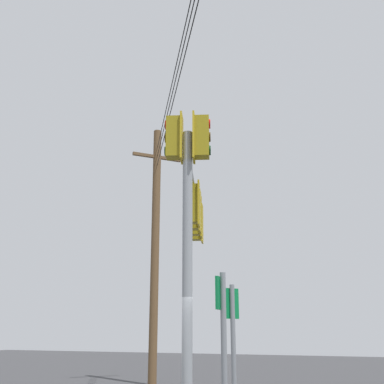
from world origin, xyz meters
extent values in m
cylinder|color=gray|center=(-0.97, -0.18, 2.95)|extent=(0.20, 0.20, 5.90)
cylinder|color=gray|center=(-0.30, -2.23, 5.24)|extent=(1.48, 4.15, 0.14)
cube|color=olive|center=(-0.68, -0.08, 5.79)|extent=(0.38, 0.38, 0.90)
cube|color=#B29319|center=(-0.85, -0.14, 5.79)|extent=(0.18, 0.43, 1.04)
cylinder|color=red|center=(-0.53, -0.03, 6.09)|extent=(0.09, 0.20, 0.20)
cylinder|color=#3C2703|center=(-0.53, -0.03, 5.79)|extent=(0.09, 0.20, 0.20)
cylinder|color=black|center=(-0.53, -0.03, 5.49)|extent=(0.09, 0.20, 0.20)
cube|color=olive|center=(-1.25, -0.27, 5.79)|extent=(0.38, 0.38, 0.90)
cube|color=#B29319|center=(-1.09, -0.22, 5.79)|extent=(0.18, 0.43, 1.04)
cylinder|color=red|center=(-1.41, -0.32, 6.09)|extent=(0.09, 0.20, 0.20)
cylinder|color=#3C2703|center=(-1.41, -0.32, 5.79)|extent=(0.09, 0.20, 0.20)
cylinder|color=black|center=(-1.41, -0.32, 5.49)|extent=(0.09, 0.20, 0.20)
cube|color=olive|center=(-0.56, -1.41, 4.69)|extent=(0.38, 0.38, 0.90)
cube|color=#B29319|center=(-0.72, -1.47, 4.69)|extent=(0.18, 0.43, 1.04)
cylinder|color=red|center=(-0.41, -1.36, 4.99)|extent=(0.09, 0.20, 0.20)
cylinder|color=#3C2703|center=(-0.41, -1.36, 4.69)|extent=(0.09, 0.20, 0.20)
cylinder|color=black|center=(-0.41, -1.36, 4.39)|extent=(0.09, 0.20, 0.20)
cube|color=olive|center=(-0.34, -2.08, 4.69)|extent=(0.37, 0.37, 0.90)
cube|color=#B29319|center=(-0.51, -2.13, 4.69)|extent=(0.17, 0.43, 1.04)
cylinder|color=red|center=(-0.19, -2.04, 4.99)|extent=(0.09, 0.20, 0.20)
cylinder|color=#3C2703|center=(-0.19, -2.04, 4.69)|extent=(0.09, 0.20, 0.20)
cylinder|color=black|center=(-0.19, -2.04, 4.39)|extent=(0.09, 0.20, 0.20)
cube|color=olive|center=(-0.12, -2.75, 4.69)|extent=(0.39, 0.39, 0.90)
cube|color=#B29319|center=(-0.28, -2.81, 4.69)|extent=(0.19, 0.43, 1.04)
cylinder|color=red|center=(0.03, -2.70, 4.99)|extent=(0.10, 0.20, 0.20)
cylinder|color=#3C2703|center=(0.03, -2.70, 4.69)|extent=(0.10, 0.20, 0.20)
cylinder|color=black|center=(0.03, -2.70, 4.39)|extent=(0.10, 0.20, 0.20)
cube|color=olive|center=(0.10, -3.42, 4.69)|extent=(0.37, 0.37, 0.90)
cube|color=#B29319|center=(-0.07, -3.47, 4.69)|extent=(0.16, 0.43, 1.04)
cylinder|color=red|center=(0.26, -3.37, 4.99)|extent=(0.09, 0.20, 0.20)
cylinder|color=#3C2703|center=(0.26, -3.37, 4.69)|extent=(0.09, 0.20, 0.20)
cylinder|color=black|center=(0.26, -3.37, 4.39)|extent=(0.09, 0.20, 0.20)
cylinder|color=brown|center=(3.52, -7.92, 4.91)|extent=(0.32, 0.32, 9.82)
cube|color=brown|center=(3.52, -7.92, 8.68)|extent=(1.53, 1.55, 0.12)
cylinder|color=slate|center=(-2.38, 1.56, 1.27)|extent=(0.07, 0.07, 2.54)
cube|color=#0C7238|center=(-2.35, 1.54, 2.27)|extent=(0.18, 0.27, 0.44)
cube|color=white|center=(-2.34, 1.53, 2.27)|extent=(0.14, 0.21, 0.38)
cube|color=#0C7238|center=(-2.61, 2.82, 2.33)|extent=(0.03, 0.26, 0.39)
cube|color=white|center=(-2.59, 2.82, 2.33)|extent=(0.01, 0.20, 0.33)
cylinder|color=black|center=(-1.42, 0.60, 8.07)|extent=(9.89, 17.05, 0.45)
cylinder|color=black|center=(-1.42, 0.60, 8.47)|extent=(9.89, 17.05, 0.45)
camera|label=1|loc=(-4.41, 8.31, 1.91)|focal=43.94mm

